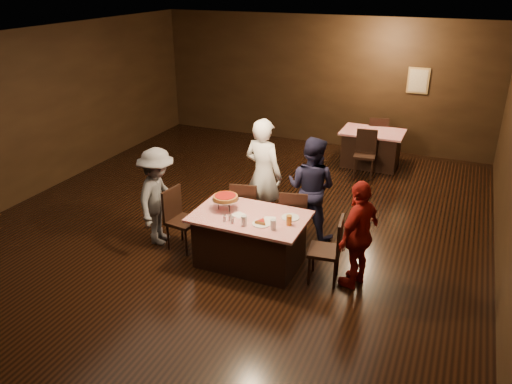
# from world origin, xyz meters

# --- Properties ---
(room) EXTENTS (10.00, 10.04, 3.02)m
(room) POSITION_xyz_m (0.00, 0.01, 2.14)
(room) COLOR black
(room) RESTS_ON ground
(main_table) EXTENTS (1.60, 1.00, 0.77)m
(main_table) POSITION_xyz_m (0.71, -0.77, 0.39)
(main_table) COLOR #A60B10
(main_table) RESTS_ON ground
(back_table) EXTENTS (1.30, 0.90, 0.77)m
(back_table) POSITION_xyz_m (1.51, 3.91, 0.39)
(back_table) COLOR #B60C1D
(back_table) RESTS_ON ground
(chair_far_left) EXTENTS (0.50, 0.50, 0.95)m
(chair_far_left) POSITION_xyz_m (0.31, -0.02, 0.47)
(chair_far_left) COLOR black
(chair_far_left) RESTS_ON ground
(chair_far_right) EXTENTS (0.50, 0.50, 0.95)m
(chair_far_right) POSITION_xyz_m (1.11, -0.02, 0.47)
(chair_far_right) COLOR black
(chair_far_right) RESTS_ON ground
(chair_end_left) EXTENTS (0.47, 0.47, 0.95)m
(chair_end_left) POSITION_xyz_m (-0.39, -0.77, 0.47)
(chair_end_left) COLOR black
(chair_end_left) RESTS_ON ground
(chair_end_right) EXTENTS (0.47, 0.47, 0.95)m
(chair_end_right) POSITION_xyz_m (1.81, -0.77, 0.47)
(chair_end_right) COLOR black
(chair_end_right) RESTS_ON ground
(chair_back_near) EXTENTS (0.47, 0.47, 0.95)m
(chair_back_near) POSITION_xyz_m (1.51, 3.21, 0.47)
(chair_back_near) COLOR black
(chair_back_near) RESTS_ON ground
(chair_back_far) EXTENTS (0.50, 0.50, 0.95)m
(chair_back_far) POSITION_xyz_m (1.51, 4.51, 0.47)
(chair_back_far) COLOR black
(chair_back_far) RESTS_ON ground
(diner_white_jacket) EXTENTS (0.76, 0.58, 1.84)m
(diner_white_jacket) POSITION_xyz_m (0.45, 0.37, 0.92)
(diner_white_jacket) COLOR white
(diner_white_jacket) RESTS_ON ground
(diner_navy_hoodie) EXTENTS (0.87, 0.72, 1.65)m
(diner_navy_hoodie) POSITION_xyz_m (1.25, 0.37, 0.82)
(diner_navy_hoodie) COLOR #181831
(diner_navy_hoodie) RESTS_ON ground
(diner_grey_knit) EXTENTS (0.72, 1.07, 1.53)m
(diner_grey_knit) POSITION_xyz_m (-0.82, -0.74, 0.77)
(diner_grey_knit) COLOR #5E5E64
(diner_grey_knit) RESTS_ON ground
(diner_red_shirt) EXTENTS (0.62, 0.95, 1.51)m
(diner_red_shirt) POSITION_xyz_m (2.23, -0.68, 0.75)
(diner_red_shirt) COLOR maroon
(diner_red_shirt) RESTS_ON ground
(pizza_stand) EXTENTS (0.38, 0.38, 0.22)m
(pizza_stand) POSITION_xyz_m (0.31, -0.72, 0.95)
(pizza_stand) COLOR black
(pizza_stand) RESTS_ON main_table
(plate_with_slice) EXTENTS (0.25, 0.25, 0.06)m
(plate_with_slice) POSITION_xyz_m (0.96, -0.95, 0.80)
(plate_with_slice) COLOR white
(plate_with_slice) RESTS_ON main_table
(plate_empty) EXTENTS (0.25, 0.25, 0.01)m
(plate_empty) POSITION_xyz_m (1.26, -0.62, 0.78)
(plate_empty) COLOR white
(plate_empty) RESTS_ON main_table
(glass_front_left) EXTENTS (0.08, 0.08, 0.14)m
(glass_front_left) POSITION_xyz_m (0.76, -1.07, 0.84)
(glass_front_left) COLOR silver
(glass_front_left) RESTS_ON main_table
(glass_front_right) EXTENTS (0.08, 0.08, 0.14)m
(glass_front_right) POSITION_xyz_m (1.16, -1.02, 0.84)
(glass_front_right) COLOR silver
(glass_front_right) RESTS_ON main_table
(glass_amber) EXTENTS (0.08, 0.08, 0.14)m
(glass_amber) POSITION_xyz_m (1.31, -0.82, 0.84)
(glass_amber) COLOR #BF7F26
(glass_amber) RESTS_ON main_table
(condiments) EXTENTS (0.17, 0.10, 0.09)m
(condiments) POSITION_xyz_m (0.53, -1.05, 0.82)
(condiments) COLOR silver
(condiments) RESTS_ON main_table
(napkin_center) EXTENTS (0.19, 0.19, 0.01)m
(napkin_center) POSITION_xyz_m (1.01, -0.77, 0.77)
(napkin_center) COLOR white
(napkin_center) RESTS_ON main_table
(napkin_left) EXTENTS (0.21, 0.21, 0.01)m
(napkin_left) POSITION_xyz_m (0.56, -0.82, 0.77)
(napkin_left) COLOR white
(napkin_left) RESTS_ON main_table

